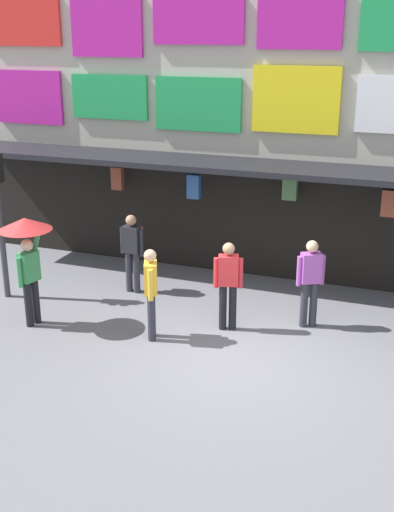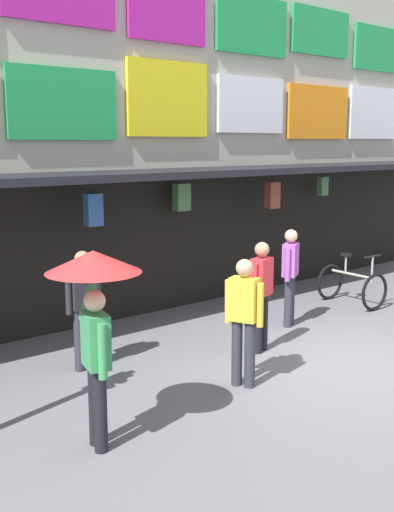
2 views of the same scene
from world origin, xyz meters
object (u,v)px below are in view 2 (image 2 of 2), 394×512
Objects in this scene: pedestrian_with_umbrella at (94,294)px; pedestrian_in_green at (83,301)px; bicycle_parked at (352,285)px; pedestrian_in_black at (261,291)px; pedestrian_in_blue at (244,315)px; pedestrian_in_red at (290,272)px.

pedestrian_in_green is at bearing 63.13° from pedestrian_with_umbrella.
pedestrian_with_umbrella is (-6.84, -1.85, 1.25)m from bicycle_parked.
pedestrian_in_black is 1.00× the size of pedestrian_in_green.
bicycle_parked is 4.83m from pedestrian_in_blue.
bicycle_parked is at bearing 19.57° from pedestrian_in_blue.
bicycle_parked is at bearing 13.28° from pedestrian_in_black.
pedestrian_in_red is (1.37, 0.64, 0.00)m from pedestrian_in_black.
pedestrian_in_blue is (-4.52, -1.61, 0.55)m from bicycle_parked.
pedestrian_in_black is at bearing -23.84° from pedestrian_in_green.
bicycle_parked is 0.72× the size of pedestrian_in_black.
bicycle_parked is at bearing 4.44° from pedestrian_in_red.
pedestrian_in_blue is 1.00× the size of pedestrian_in_red.
pedestrian_in_black is 2.64m from pedestrian_in_green.
pedestrian_in_black and pedestrian_in_green have the same top height.
pedestrian_with_umbrella is at bearing -160.78° from pedestrian_in_red.
pedestrian_in_blue is 1.42m from pedestrian_in_black.
pedestrian_with_umbrella reaches higher than pedestrian_in_black.
pedestrian_in_red is (-1.99, -0.15, 0.55)m from bicycle_parked.
pedestrian_in_green is at bearing 156.16° from pedestrian_in_black.
pedestrian_in_green is (-2.41, 1.07, 0.04)m from pedestrian_in_black.
pedestrian_in_red is at bearing 19.22° from pedestrian_with_umbrella.
pedestrian_in_blue is 2.92m from pedestrian_in_red.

